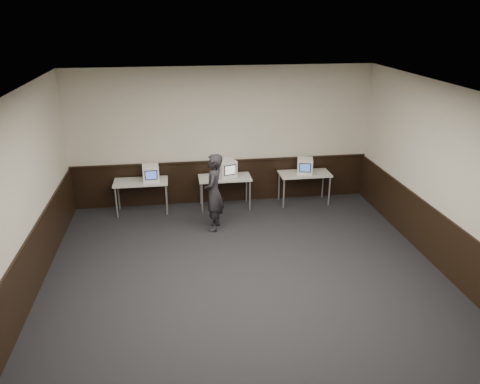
% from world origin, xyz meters
% --- Properties ---
extents(floor, '(8.00, 8.00, 0.00)m').
position_xyz_m(floor, '(0.00, 0.00, 0.00)').
color(floor, black).
rests_on(floor, ground).
extents(ceiling, '(8.00, 8.00, 0.00)m').
position_xyz_m(ceiling, '(0.00, 0.00, 3.20)').
color(ceiling, white).
rests_on(ceiling, back_wall).
extents(back_wall, '(7.00, 0.00, 7.00)m').
position_xyz_m(back_wall, '(0.00, 4.00, 1.60)').
color(back_wall, beige).
rests_on(back_wall, ground).
extents(left_wall, '(0.00, 8.00, 8.00)m').
position_xyz_m(left_wall, '(-3.50, 0.00, 1.60)').
color(left_wall, beige).
rests_on(left_wall, ground).
extents(right_wall, '(0.00, 8.00, 8.00)m').
position_xyz_m(right_wall, '(3.50, 0.00, 1.60)').
color(right_wall, beige).
rests_on(right_wall, ground).
extents(wainscot_back, '(6.98, 0.04, 1.00)m').
position_xyz_m(wainscot_back, '(0.00, 3.98, 0.50)').
color(wainscot_back, black).
rests_on(wainscot_back, back_wall).
extents(wainscot_left, '(0.04, 7.98, 1.00)m').
position_xyz_m(wainscot_left, '(-3.48, 0.00, 0.50)').
color(wainscot_left, black).
rests_on(wainscot_left, left_wall).
extents(wainscot_right, '(0.04, 7.98, 1.00)m').
position_xyz_m(wainscot_right, '(3.48, 0.00, 0.50)').
color(wainscot_right, black).
rests_on(wainscot_right, right_wall).
extents(wainscot_rail, '(6.98, 0.06, 0.04)m').
position_xyz_m(wainscot_rail, '(0.00, 3.96, 1.02)').
color(wainscot_rail, black).
rests_on(wainscot_rail, wainscot_back).
extents(desk_left, '(1.20, 0.60, 0.75)m').
position_xyz_m(desk_left, '(-1.90, 3.60, 0.68)').
color(desk_left, beige).
rests_on(desk_left, ground).
extents(desk_center, '(1.20, 0.60, 0.75)m').
position_xyz_m(desk_center, '(0.00, 3.60, 0.68)').
color(desk_center, beige).
rests_on(desk_center, ground).
extents(desk_right, '(1.20, 0.60, 0.75)m').
position_xyz_m(desk_right, '(1.90, 3.60, 0.68)').
color(desk_right, beige).
rests_on(desk_right, ground).
extents(emac_left, '(0.38, 0.41, 0.36)m').
position_xyz_m(emac_left, '(-1.67, 3.58, 0.93)').
color(emac_left, white).
rests_on(emac_left, desk_left).
extents(emac_center, '(0.51, 0.52, 0.39)m').
position_xyz_m(emac_center, '(0.04, 3.63, 0.95)').
color(emac_center, white).
rests_on(emac_center, desk_center).
extents(emac_right, '(0.44, 0.45, 0.36)m').
position_xyz_m(emac_right, '(1.89, 3.58, 0.93)').
color(emac_right, white).
rests_on(emac_right, desk_right).
extents(person, '(0.54, 0.68, 1.65)m').
position_xyz_m(person, '(-0.36, 2.47, 0.83)').
color(person, black).
rests_on(person, ground).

